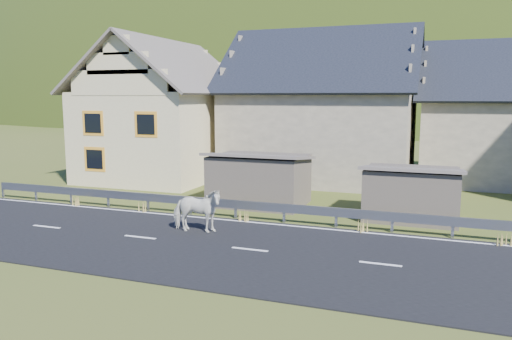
% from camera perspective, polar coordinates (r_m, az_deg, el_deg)
% --- Properties ---
extents(ground, '(160.00, 160.00, 0.00)m').
position_cam_1_polar(ground, '(15.83, -0.71, -9.21)').
color(ground, '#384B16').
rests_on(ground, ground).
extents(road, '(60.00, 7.00, 0.04)m').
position_cam_1_polar(road, '(15.82, -0.71, -9.14)').
color(road, black).
rests_on(road, ground).
extents(lane_markings, '(60.00, 6.60, 0.01)m').
position_cam_1_polar(lane_markings, '(15.82, -0.71, -9.05)').
color(lane_markings, silver).
rests_on(lane_markings, road).
extents(guardrail, '(28.10, 0.09, 0.75)m').
position_cam_1_polar(guardrail, '(19.05, 3.23, -4.42)').
color(guardrail, '#93969B').
rests_on(guardrail, ground).
extents(shed_left, '(4.30, 3.30, 2.40)m').
position_cam_1_polar(shed_left, '(22.19, 0.40, -1.15)').
color(shed_left, brown).
rests_on(shed_left, ground).
extents(shed_right, '(3.80, 2.90, 2.20)m').
position_cam_1_polar(shed_right, '(20.48, 17.32, -2.64)').
color(shed_right, brown).
rests_on(shed_right, ground).
extents(house_cream, '(7.80, 9.80, 8.30)m').
position_cam_1_polar(house_cream, '(30.29, -10.51, 7.47)').
color(house_cream, beige).
rests_on(house_cream, ground).
extents(house_stone_a, '(10.80, 9.80, 8.90)m').
position_cam_1_polar(house_stone_a, '(29.79, 7.81, 8.05)').
color(house_stone_a, tan).
rests_on(house_stone_a, ground).
extents(house_stone_b, '(9.80, 8.80, 8.10)m').
position_cam_1_polar(house_stone_b, '(31.32, 26.92, 6.51)').
color(house_stone_b, tan).
rests_on(house_stone_b, ground).
extents(mountain, '(440.00, 280.00, 260.00)m').
position_cam_1_polar(mountain, '(195.68, 19.77, 0.67)').
color(mountain, '#233C0F').
rests_on(mountain, ground).
extents(conifer_patch, '(76.00, 50.00, 28.00)m').
position_cam_1_polar(conifer_patch, '(138.01, -5.96, 8.90)').
color(conifer_patch, black).
rests_on(conifer_patch, ground).
extents(horse, '(1.08, 1.97, 1.58)m').
position_cam_1_polar(horse, '(17.68, -6.81, -4.59)').
color(horse, silver).
rests_on(horse, road).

